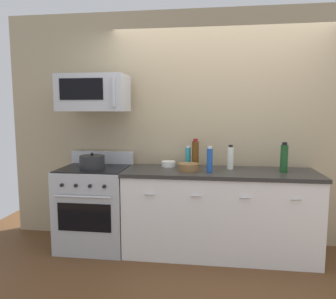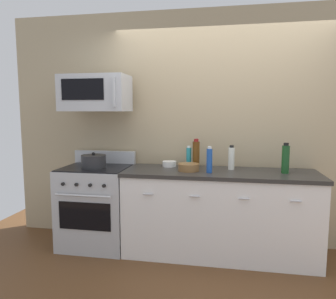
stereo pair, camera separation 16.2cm
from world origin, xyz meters
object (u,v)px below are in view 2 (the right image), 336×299
bottle_dish_soap (189,157)px  bowl_wooden_salad (189,167)px  microwave (95,93)px  bottle_vinegar_white (231,158)px  bowl_white_ceramic (169,164)px  bottle_wine_amber (196,154)px  bottle_wine_green (286,159)px  stockpot (94,161)px  range_oven (97,205)px  bottle_soda_blue (209,160)px

bottle_dish_soap → bowl_wooden_salad: bearing=-83.5°
microwave → bottle_vinegar_white: bearing=2.9°
bowl_white_ceramic → bottle_vinegar_white: bearing=-5.2°
bottle_wine_amber → bottle_wine_green: (0.93, -0.13, -0.01)m
bottle_vinegar_white → stockpot: size_ratio=0.97×
range_oven → bowl_white_ceramic: (0.82, 0.18, 0.48)m
bottle_wine_amber → bottle_soda_blue: size_ratio=1.20×
bottle_soda_blue → stockpot: bearing=177.9°
range_oven → bottle_vinegar_white: bearing=4.5°
bottle_dish_soap → bottle_soda_blue: bearing=-46.6°
range_oven → bowl_white_ceramic: range_oven is taller
microwave → bowl_wooden_salad: bearing=-4.5°
bowl_white_ceramic → range_oven: bearing=-167.4°
microwave → bottle_soda_blue: 1.47m
bottle_vinegar_white → microwave: bearing=-177.1°
stockpot → bowl_white_ceramic: bearing=16.1°
bowl_white_ceramic → stockpot: size_ratio=0.58×
bottle_wine_green → bowl_white_ceramic: size_ratio=1.97×
microwave → bowl_wooden_salad: microwave is taller
bottle_wine_green → bowl_wooden_salad: size_ratio=1.39×
bottle_wine_green → microwave: bearing=179.0°
bottle_soda_blue → bowl_wooden_salad: size_ratio=1.22×
bottle_vinegar_white → bottle_dish_soap: 0.47m
stockpot → bottle_wine_green: bearing=1.8°
bottle_wine_amber → stockpot: size_ratio=1.20×
range_oven → microwave: size_ratio=1.44×
microwave → stockpot: 0.76m
bowl_wooden_salad → stockpot: (-1.07, -0.01, 0.03)m
bottle_soda_blue → bowl_white_ceramic: (-0.47, 0.28, -0.10)m
bottle_wine_amber → bottle_vinegar_white: bearing=-2.5°
bowl_wooden_salad → stockpot: bearing=-179.2°
bottle_vinegar_white → bottle_soda_blue: 0.32m
bottle_dish_soap → bottle_wine_green: bearing=-8.2°
bowl_white_ceramic → stockpot: bearing=-163.9°
bottle_wine_green → stockpot: bottle_wine_green is taller
bottle_wine_amber → microwave: bearing=-175.3°
bottle_dish_soap → bowl_wooden_salad: bottle_dish_soap is taller
bottle_wine_amber → stockpot: (-1.13, -0.19, -0.08)m
microwave → bowl_wooden_salad: 1.33m
bowl_wooden_salad → bottle_wine_green: bearing=2.9°
bottle_wine_amber → stockpot: 1.15m
range_oven → bottle_wine_amber: (1.13, 0.14, 0.61)m
bottle_vinegar_white → bottle_dish_soap: (-0.47, 0.04, -0.01)m
bottle_vinegar_white → stockpot: 1.52m
bottle_wine_amber → bottle_soda_blue: (0.16, -0.24, -0.03)m
bowl_white_ceramic → bottle_wine_amber: bearing=-8.5°
bowl_wooden_salad → bottle_vinegar_white: bearing=19.7°
bottle_wine_green → bottle_soda_blue: (-0.77, -0.11, -0.02)m
bottle_wine_amber → bowl_white_ceramic: 0.34m
bottle_vinegar_white → stockpot: bottle_vinegar_white is taller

